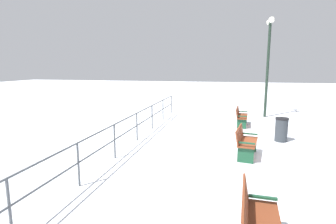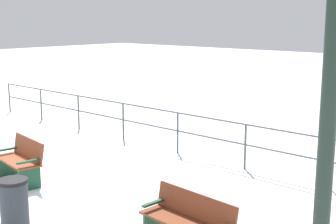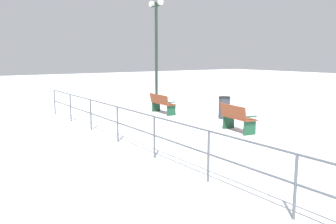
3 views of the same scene
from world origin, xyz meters
name	(u,v)px [view 1 (image 1 of 3)]	position (x,y,z in m)	size (l,w,h in m)	color
ground_plane	(246,157)	(0.00, 0.00, 0.00)	(80.00, 80.00, 0.00)	white
bench_nearest	(257,224)	(-0.10, -4.55, 0.49)	(0.67, 1.58, 0.95)	brown
bench_second	(245,142)	(-0.05, 0.01, 0.47)	(0.76, 1.42, 0.92)	brown
bench_third	(241,116)	(-0.03, 4.56, 0.46)	(0.61, 1.58, 0.85)	brown
lamppost_middle	(269,52)	(1.36, 7.17, 3.54)	(0.30, 1.14, 5.25)	#1E2D23
waterfront_railing	(127,128)	(-3.93, 0.00, 0.72)	(0.05, 14.24, 1.06)	#4C5156
trash_bin	(281,130)	(1.35, 2.10, 0.45)	(0.47, 0.47, 0.89)	#2D3338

